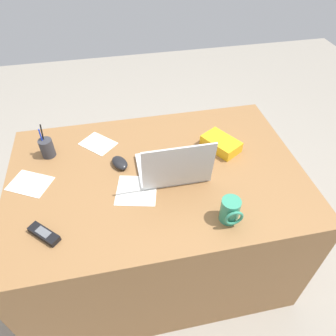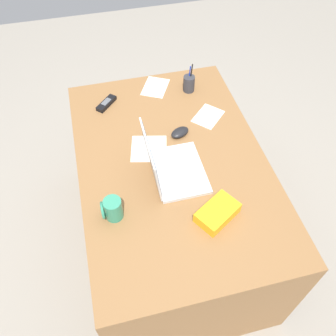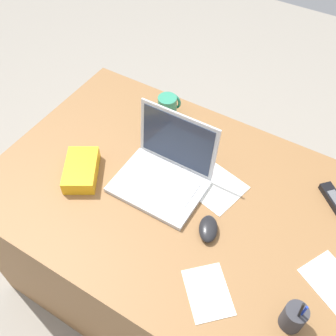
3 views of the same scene
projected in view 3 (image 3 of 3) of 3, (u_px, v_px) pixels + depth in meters
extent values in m
plane|color=gray|center=(175.00, 280.00, 1.99)|extent=(6.00, 6.00, 0.00)
cube|color=olive|center=(177.00, 244.00, 1.70)|extent=(1.39, 0.92, 0.75)
cube|color=silver|center=(158.00, 186.00, 1.42)|extent=(0.32, 0.23, 0.02)
cube|color=silver|center=(161.00, 181.00, 1.42)|extent=(0.26, 0.12, 0.00)
cube|color=silver|center=(147.00, 199.00, 1.37)|extent=(0.09, 0.05, 0.00)
cube|color=silver|center=(177.00, 140.00, 1.39)|extent=(0.31, 0.03, 0.23)
cube|color=#283347|center=(177.00, 141.00, 1.39)|extent=(0.28, 0.03, 0.20)
ellipsoid|color=black|center=(208.00, 229.00, 1.29)|extent=(0.10, 0.12, 0.04)
cylinder|color=#338C6B|center=(167.00, 108.00, 1.62)|extent=(0.08, 0.08, 0.11)
torus|color=#338C6B|center=(173.00, 101.00, 1.64)|extent=(0.08, 0.01, 0.08)
cube|color=black|center=(334.00, 199.00, 1.38)|extent=(0.13, 0.13, 0.02)
cube|color=#595B60|center=(335.00, 197.00, 1.37)|extent=(0.07, 0.07, 0.00)
cylinder|color=#333338|center=(293.00, 317.00, 1.08)|extent=(0.07, 0.07, 0.10)
cylinder|color=#1933B2|center=(301.00, 315.00, 1.04)|extent=(0.01, 0.02, 0.14)
cylinder|color=black|center=(299.00, 315.00, 1.03)|extent=(0.02, 0.01, 0.16)
cube|color=#F2AD19|center=(81.00, 170.00, 1.44)|extent=(0.20, 0.22, 0.06)
cube|color=white|center=(208.00, 292.00, 1.17)|extent=(0.21, 0.21, 0.00)
cube|color=white|center=(216.00, 188.00, 1.42)|extent=(0.21, 0.21, 0.00)
cube|color=white|center=(333.00, 283.00, 1.19)|extent=(0.22, 0.20, 0.00)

